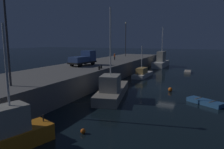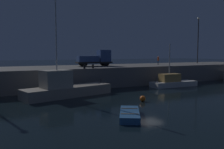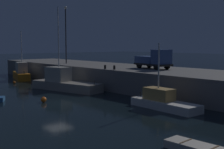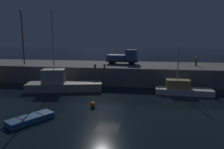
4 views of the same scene
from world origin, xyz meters
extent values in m
plane|color=black|center=(0.00, 0.00, 0.00)|extent=(320.00, 320.00, 0.00)
cube|color=slate|center=(0.00, 14.12, 1.39)|extent=(68.22, 10.46, 2.79)
cube|color=silver|center=(8.84, 6.12, 0.37)|extent=(7.14, 2.46, 0.75)
cube|color=tan|center=(8.10, 6.15, 1.31)|extent=(2.99, 1.62, 1.12)
cylinder|color=silver|center=(8.00, 6.16, 4.00)|extent=(0.14, 0.14, 4.25)
cylinder|color=#262626|center=(5.60, 6.26, 1.00)|extent=(0.10, 0.10, 0.50)
cube|color=gray|center=(-7.09, 5.59, 0.55)|extent=(10.54, 5.02, 1.11)
cube|color=#ADA899|center=(-8.51, 5.26, 2.05)|extent=(3.39, 2.74, 1.88)
cylinder|color=silver|center=(-8.39, 5.29, 6.91)|extent=(0.14, 0.14, 7.85)
cylinder|color=#262626|center=(-2.53, 6.66, 1.36)|extent=(0.10, 0.10, 0.50)
cube|color=#2D6099|center=(-5.81, -5.27, 0.24)|extent=(3.24, 4.06, 0.47)
cube|color=olive|center=(-5.37, -4.54, 0.49)|extent=(1.13, 0.73, 0.04)
cube|color=olive|center=(-6.26, -6.00, 0.49)|extent=(1.13, 0.73, 0.04)
sphere|color=orange|center=(-1.47, -0.78, 0.29)|extent=(0.58, 0.58, 0.58)
cylinder|color=#38383D|center=(-16.95, 11.91, 7.28)|extent=(0.20, 0.20, 9.00)
sphere|color=#F9EFCC|center=(-16.95, 11.91, 11.96)|extent=(0.44, 0.44, 0.44)
cylinder|color=black|center=(1.81, 15.08, 3.24)|extent=(0.93, 0.40, 0.90)
cylinder|color=black|center=(1.57, 13.32, 3.24)|extent=(0.93, 0.40, 0.90)
cylinder|color=black|center=(-1.64, 15.54, 3.24)|extent=(0.93, 0.40, 0.90)
cylinder|color=black|center=(-1.88, 13.78, 3.24)|extent=(0.93, 0.40, 0.90)
cube|color=black|center=(-0.04, 14.43, 3.36)|extent=(5.67, 2.81, 0.25)
cube|color=#334C84|center=(1.58, 14.21, 4.40)|extent=(2.00, 2.33, 1.83)
cube|color=#334C84|center=(-1.01, 14.56, 3.94)|extent=(3.41, 2.51, 0.90)
cylinder|color=black|center=(11.86, 13.49, 3.16)|extent=(0.12, 0.12, 0.74)
cylinder|color=black|center=(12.05, 13.71, 3.16)|extent=(0.12, 0.12, 0.74)
cylinder|color=#E54C14|center=(11.96, 13.60, 3.83)|extent=(0.40, 0.40, 0.61)
sphere|color=beige|center=(11.96, 13.60, 4.25)|extent=(0.18, 0.18, 0.18)
cylinder|color=black|center=(-3.65, 9.31, 3.05)|extent=(0.28, 0.28, 0.53)
cylinder|color=black|center=(-2.27, 9.67, 3.05)|extent=(0.28, 0.28, 0.52)
camera|label=1|loc=(-30.79, -4.97, 7.06)|focal=33.38mm
camera|label=2|loc=(-15.31, -20.30, 4.77)|focal=38.84mm
camera|label=3|loc=(26.86, -16.04, 5.99)|focal=49.45mm
camera|label=4|loc=(3.70, -20.54, 6.92)|focal=32.60mm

